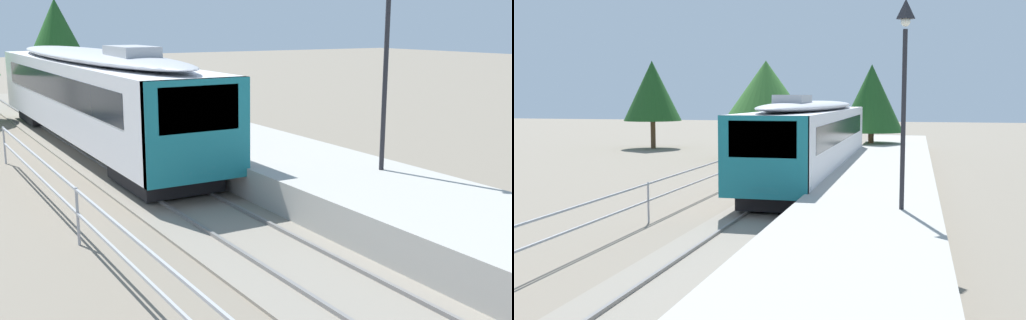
{
  "view_description": "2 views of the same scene",
  "coord_description": "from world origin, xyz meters",
  "views": [
    {
      "loc": [
        -6.4,
        8.5,
        4.52
      ],
      "look_at": [
        0.4,
        20.0,
        1.6
      ],
      "focal_mm": 43.71,
      "sensor_mm": 36.0,
      "label": 1
    },
    {
      "loc": [
        4.52,
        4.1,
        3.78
      ],
      "look_at": [
        0.0,
        23.0,
        1.8
      ],
      "focal_mm": 43.03,
      "sensor_mm": 36.0,
      "label": 2
    }
  ],
  "objects": [
    {
      "name": "platform_lamp_mid_platform",
      "position": [
        4.19,
        20.15,
        4.62
      ],
      "size": [
        0.34,
        0.34,
        5.35
      ],
      "color": "#232328",
      "rests_on": "station_platform"
    },
    {
      "name": "tree_distant_left",
      "position": [
        -14.61,
        46.5,
        4.27
      ],
      "size": [
        4.26,
        4.26,
        6.49
      ],
      "color": "brown",
      "rests_on": "ground"
    },
    {
      "name": "tree_behind_station_far",
      "position": [
        -4.44,
        40.45,
        4.09
      ],
      "size": [
        5.49,
        5.49,
        6.02
      ],
      "color": "brown",
      "rests_on": "ground"
    },
    {
      "name": "tree_behind_carpark",
      "position": [
        1.71,
        43.37,
        3.73
      ],
      "size": [
        4.03,
        4.03,
        5.87
      ],
      "color": "brown",
      "rests_on": "ground"
    },
    {
      "name": "commuter_train",
      "position": [
        0.0,
        31.18,
        2.14
      ],
      "size": [
        2.82,
        18.6,
        3.74
      ],
      "color": "silver",
      "rests_on": "track_rails"
    },
    {
      "name": "station_platform",
      "position": [
        3.25,
        22.0,
        0.45
      ],
      "size": [
        3.9,
        60.0,
        0.9
      ],
      "primitive_type": "cube",
      "color": "#A8A59E",
      "rests_on": "ground"
    },
    {
      "name": "track_rails",
      "position": [
        0.0,
        22.0,
        0.03
      ],
      "size": [
        3.2,
        60.0,
        0.14
      ],
      "color": "gray",
      "rests_on": "ground"
    },
    {
      "name": "ground_plane",
      "position": [
        -3.0,
        22.0,
        0.0
      ],
      "size": [
        160.0,
        160.0,
        0.0
      ],
      "primitive_type": "plane",
      "color": "slate"
    }
  ]
}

